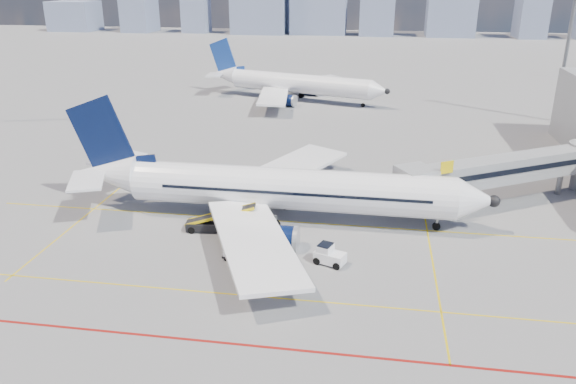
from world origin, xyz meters
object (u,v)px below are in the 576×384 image
main_aircraft (272,189)px  baggage_tug (329,255)px  cargo_dolly (243,250)px  belt_loader (213,224)px  ramp_worker (294,272)px  second_aircraft (293,83)px

main_aircraft → baggage_tug: (6.36, -8.42, -2.38)m
main_aircraft → cargo_dolly: (-0.91, -8.97, -2.21)m
cargo_dolly → belt_loader: (-4.17, 5.38, -0.29)m
belt_loader → ramp_worker: (8.98, -8.18, 0.08)m
second_aircraft → baggage_tug: bearing=-61.6°
main_aircraft → cargo_dolly: main_aircraft is taller
cargo_dolly → belt_loader: belt_loader is taller
cargo_dolly → ramp_worker: 5.57m
second_aircraft → ramp_worker: (10.28, -67.86, -2.44)m
main_aircraft → baggage_tug: 10.82m
second_aircraft → belt_loader: (1.30, -59.68, -2.51)m
cargo_dolly → ramp_worker: bearing=-18.7°
cargo_dolly → baggage_tug: bearing=15.8°
second_aircraft → belt_loader: size_ratio=5.42×
ramp_worker → main_aircraft: bearing=39.5°
second_aircraft → ramp_worker: 68.67m
main_aircraft → cargo_dolly: 9.29m
baggage_tug → ramp_worker: (-2.46, -3.34, -0.05)m
second_aircraft → cargo_dolly: second_aircraft is taller
second_aircraft → baggage_tug: second_aircraft is taller
belt_loader → second_aircraft: bearing=85.5°
second_aircraft → baggage_tug: 65.80m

